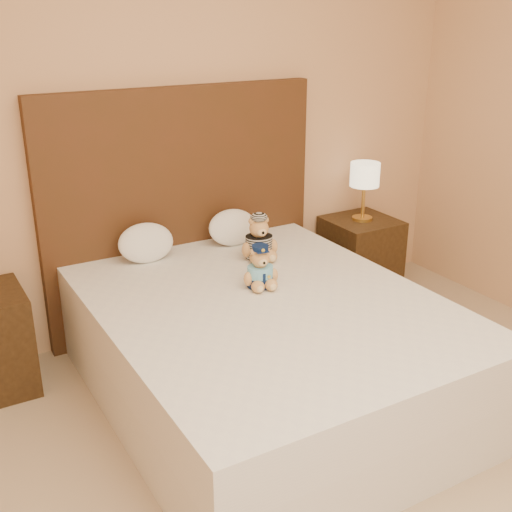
{
  "coord_description": "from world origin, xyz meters",
  "views": [
    {
      "loc": [
        -1.5,
        -1.28,
        1.92
      ],
      "look_at": [
        0.08,
        1.45,
        0.69
      ],
      "focal_mm": 45.0,
      "sensor_mm": 36.0,
      "label": 1
    }
  ],
  "objects_px": {
    "nightstand_right": "(360,257)",
    "lamp": "(365,178)",
    "pillow_right": "(233,226)",
    "teddy_prisoner": "(259,238)",
    "teddy_police": "(260,266)",
    "pillow_left": "(146,241)",
    "bed": "(267,349)"
  },
  "relations": [
    {
      "from": "teddy_police",
      "to": "pillow_right",
      "type": "relative_size",
      "value": 0.7
    },
    {
      "from": "nightstand_right",
      "to": "pillow_right",
      "type": "relative_size",
      "value": 1.69
    },
    {
      "from": "nightstand_right",
      "to": "teddy_prisoner",
      "type": "distance_m",
      "value": 1.1
    },
    {
      "from": "lamp",
      "to": "pillow_left",
      "type": "relative_size",
      "value": 1.21
    },
    {
      "from": "bed",
      "to": "pillow_right",
      "type": "xyz_separation_m",
      "value": [
        0.25,
        0.83,
        0.39
      ]
    },
    {
      "from": "pillow_left",
      "to": "nightstand_right",
      "type": "bearing_deg",
      "value": -1.1
    },
    {
      "from": "bed",
      "to": "teddy_prisoner",
      "type": "distance_m",
      "value": 0.71
    },
    {
      "from": "nightstand_right",
      "to": "lamp",
      "type": "xyz_separation_m",
      "value": [
        -0.0,
        0.0,
        0.57
      ]
    },
    {
      "from": "teddy_police",
      "to": "pillow_right",
      "type": "distance_m",
      "value": 0.68
    },
    {
      "from": "lamp",
      "to": "pillow_right",
      "type": "relative_size",
      "value": 1.23
    },
    {
      "from": "teddy_police",
      "to": "lamp",
      "type": "bearing_deg",
      "value": 37.89
    },
    {
      "from": "teddy_prisoner",
      "to": "teddy_police",
      "type": "bearing_deg",
      "value": -109.21
    },
    {
      "from": "bed",
      "to": "pillow_right",
      "type": "bearing_deg",
      "value": 73.08
    },
    {
      "from": "pillow_right",
      "to": "teddy_police",
      "type": "bearing_deg",
      "value": -106.18
    },
    {
      "from": "lamp",
      "to": "pillow_left",
      "type": "xyz_separation_m",
      "value": [
        -1.56,
        0.03,
        -0.18
      ]
    },
    {
      "from": "teddy_prisoner",
      "to": "nightstand_right",
      "type": "bearing_deg",
      "value": 25.74
    },
    {
      "from": "lamp",
      "to": "teddy_prisoner",
      "type": "distance_m",
      "value": 1.04
    },
    {
      "from": "lamp",
      "to": "teddy_police",
      "type": "xyz_separation_m",
      "value": [
        -1.19,
        -0.63,
        -0.18
      ]
    },
    {
      "from": "bed",
      "to": "lamp",
      "type": "distance_m",
      "value": 1.59
    },
    {
      "from": "nightstand_right",
      "to": "pillow_left",
      "type": "distance_m",
      "value": 1.61
    },
    {
      "from": "lamp",
      "to": "teddy_police",
      "type": "relative_size",
      "value": 1.75
    },
    {
      "from": "teddy_police",
      "to": "bed",
      "type": "bearing_deg",
      "value": -99.65
    },
    {
      "from": "nightstand_right",
      "to": "pillow_left",
      "type": "bearing_deg",
      "value": 178.9
    },
    {
      "from": "teddy_prisoner",
      "to": "pillow_left",
      "type": "xyz_separation_m",
      "value": [
        -0.58,
        0.3,
        -0.01
      ]
    },
    {
      "from": "bed",
      "to": "teddy_prisoner",
      "type": "relative_size",
      "value": 7.77
    },
    {
      "from": "lamp",
      "to": "teddy_prisoner",
      "type": "xyz_separation_m",
      "value": [
        -0.99,
        -0.27,
        -0.17
      ]
    },
    {
      "from": "teddy_police",
      "to": "pillow_right",
      "type": "xyz_separation_m",
      "value": [
        0.19,
        0.66,
        0.0
      ]
    },
    {
      "from": "lamp",
      "to": "nightstand_right",
      "type": "bearing_deg",
      "value": 0.0
    },
    {
      "from": "nightstand_right",
      "to": "lamp",
      "type": "bearing_deg",
      "value": 180.0
    },
    {
      "from": "lamp",
      "to": "bed",
      "type": "bearing_deg",
      "value": -147.38
    },
    {
      "from": "lamp",
      "to": "pillow_right",
      "type": "xyz_separation_m",
      "value": [
        -1.0,
        0.03,
        -0.18
      ]
    },
    {
      "from": "teddy_police",
      "to": "pillow_left",
      "type": "xyz_separation_m",
      "value": [
        -0.38,
        0.66,
        0.0
      ]
    }
  ]
}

